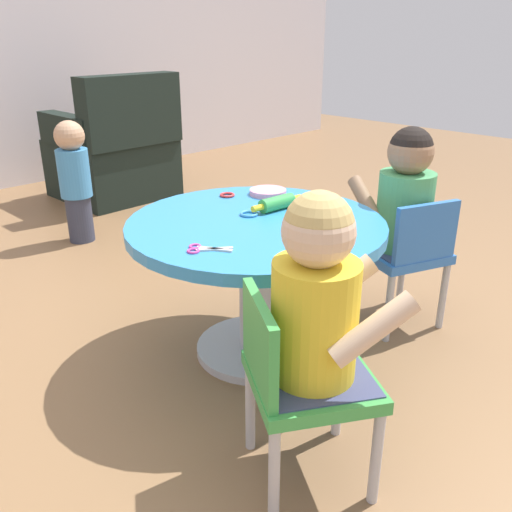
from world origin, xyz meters
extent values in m
plane|color=olive|center=(0.00, 0.00, 0.00)|extent=(10.00, 10.00, 0.00)
cylinder|color=silver|center=(0.00, 0.00, 0.01)|extent=(0.44, 0.44, 0.03)
cylinder|color=silver|center=(0.00, 0.00, 0.24)|extent=(0.12, 0.12, 0.47)
cylinder|color=#338CD1|center=(0.00, 0.00, 0.49)|extent=(0.88, 0.88, 0.04)
cylinder|color=#B7B7BC|center=(-0.28, -0.71, 0.14)|extent=(0.03, 0.03, 0.28)
cylinder|color=#B7B7BC|center=(-0.15, -0.49, 0.14)|extent=(0.03, 0.03, 0.28)
cylinder|color=#B7B7BC|center=(-0.50, -0.57, 0.14)|extent=(0.03, 0.03, 0.28)
cylinder|color=#B7B7BC|center=(-0.37, -0.35, 0.14)|extent=(0.03, 0.03, 0.28)
cube|color=green|center=(-0.33, -0.53, 0.30)|extent=(0.41, 0.41, 0.04)
cube|color=green|center=(-0.44, -0.46, 0.43)|extent=(0.16, 0.24, 0.22)
cube|color=#3F4772|center=(-0.33, -0.53, 0.30)|extent=(0.37, 0.37, 0.04)
cylinder|color=yellow|center=(-0.33, -0.53, 0.47)|extent=(0.21, 0.21, 0.30)
sphere|color=beige|center=(-0.33, -0.53, 0.70)|extent=(0.17, 0.17, 0.17)
sphere|color=tan|center=(-0.33, -0.53, 0.71)|extent=(0.16, 0.16, 0.16)
cylinder|color=beige|center=(-0.30, -0.67, 0.49)|extent=(0.21, 0.16, 0.17)
cylinder|color=beige|center=(-0.18, -0.49, 0.49)|extent=(0.21, 0.16, 0.17)
cylinder|color=#B7B7BC|center=(0.75, -0.15, 0.14)|extent=(0.03, 0.03, 0.28)
cylinder|color=#B7B7BC|center=(0.50, -0.06, 0.14)|extent=(0.03, 0.03, 0.28)
cylinder|color=#B7B7BC|center=(0.65, -0.39, 0.14)|extent=(0.03, 0.03, 0.28)
cylinder|color=#B7B7BC|center=(0.41, -0.30, 0.14)|extent=(0.03, 0.03, 0.28)
cube|color=blue|center=(0.58, -0.22, 0.30)|extent=(0.39, 0.39, 0.04)
cube|color=blue|center=(0.53, -0.35, 0.43)|extent=(0.26, 0.12, 0.22)
cube|color=#3F4772|center=(0.58, -0.22, 0.30)|extent=(0.34, 0.35, 0.04)
cylinder|color=#4CA566|center=(0.58, -0.22, 0.47)|extent=(0.21, 0.21, 0.30)
sphere|color=#997051|center=(0.58, -0.22, 0.70)|extent=(0.17, 0.17, 0.17)
sphere|color=black|center=(0.58, -0.22, 0.71)|extent=(0.16, 0.16, 0.16)
cylinder|color=#997051|center=(0.72, -0.17, 0.49)|extent=(0.13, 0.22, 0.17)
cylinder|color=#997051|center=(0.51, -0.09, 0.49)|extent=(0.13, 0.22, 0.17)
cube|color=black|center=(0.74, 2.20, 0.20)|extent=(0.71, 0.71, 0.40)
cube|color=black|center=(0.75, 1.91, 0.62)|extent=(0.70, 0.17, 0.45)
cube|color=black|center=(1.04, 2.21, 0.50)|extent=(0.13, 0.60, 0.20)
cube|color=black|center=(0.44, 2.19, 0.50)|extent=(0.13, 0.60, 0.20)
cylinder|color=#33384C|center=(0.11, 1.52, 0.13)|extent=(0.14, 0.14, 0.26)
cylinder|color=#3F8CCC|center=(0.11, 1.52, 0.39)|extent=(0.17, 0.17, 0.26)
sphere|color=tan|center=(0.11, 1.52, 0.59)|extent=(0.16, 0.16, 0.16)
cylinder|color=green|center=(0.14, 0.04, 0.54)|extent=(0.14, 0.06, 0.05)
cylinder|color=yellow|center=(0.05, 0.04, 0.54)|extent=(0.05, 0.03, 0.02)
cylinder|color=yellow|center=(0.23, 0.03, 0.54)|extent=(0.05, 0.03, 0.02)
cube|color=silver|center=(-0.27, -0.10, 0.52)|extent=(0.10, 0.08, 0.01)
cube|color=silver|center=(-0.27, -0.10, 0.52)|extent=(0.07, 0.10, 0.01)
torus|color=#D83F99|center=(-0.33, -0.07, 0.52)|extent=(0.05, 0.05, 0.01)
torus|color=#D83F99|center=(-0.30, -0.04, 0.52)|extent=(0.05, 0.05, 0.01)
cylinder|color=pink|center=(0.26, 0.20, 0.52)|extent=(0.14, 0.14, 0.02)
cylinder|color=#CC99E5|center=(0.16, -0.22, 0.52)|extent=(0.10, 0.10, 0.02)
torus|color=red|center=(0.13, 0.29, 0.52)|extent=(0.06, 0.06, 0.01)
torus|color=#3F99D8|center=(0.03, 0.06, 0.52)|extent=(0.06, 0.06, 0.01)
camera|label=1|loc=(-1.23, -1.25, 1.11)|focal=38.40mm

